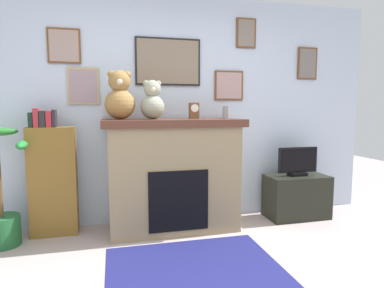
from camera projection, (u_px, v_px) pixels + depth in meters
back_wall at (164, 110)px, 3.80m from camera, size 5.20×0.15×2.60m
fireplace at (173, 174)px, 3.54m from camera, size 1.48×0.66×1.21m
bookshelf at (53, 178)px, 3.34m from camera, size 0.47×0.16×1.32m
potted_plant at (2, 209)px, 3.11m from camera, size 0.57×0.57×1.13m
tv_stand at (296, 196)px, 3.94m from camera, size 0.73×0.40×0.52m
television at (298, 162)px, 3.89m from camera, size 0.50×0.14×0.34m
area_rug at (195, 270)px, 2.66m from camera, size 1.44×1.17×0.01m
candle_jar at (226, 112)px, 3.59m from camera, size 0.08×0.08×0.14m
mantel_clock at (194, 111)px, 3.50m from camera, size 0.10×0.08×0.17m
teddy_bear_cream at (120, 97)px, 3.30m from camera, size 0.31×0.31×0.50m
teddy_bear_grey at (152, 102)px, 3.38m from camera, size 0.25×0.25×0.41m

